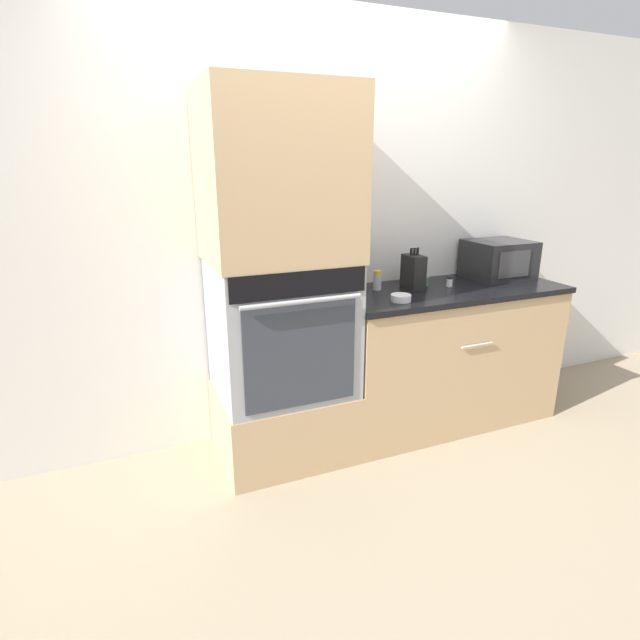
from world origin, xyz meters
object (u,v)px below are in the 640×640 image
object	(u,v)px
microwave	(498,259)
condiment_jar_back	(450,282)
wall_oven	(282,328)
knife_block	(413,272)
condiment_jar_near	(377,280)
condiment_jar_mid	(410,275)
bowl	(401,298)
condiment_jar_far	(425,281)

from	to	relation	value
microwave	condiment_jar_back	world-z (taller)	microwave
wall_oven	condiment_jar_back	size ratio (longest dim) A/B	11.74
knife_block	condiment_jar_near	distance (m)	0.23
microwave	condiment_jar_mid	world-z (taller)	microwave
condiment_jar_mid	condiment_jar_back	distance (m)	0.26
bowl	condiment_jar_mid	xyz separation A→B (m)	(0.30, 0.37, 0.03)
wall_oven	condiment_jar_mid	world-z (taller)	wall_oven
microwave	bowl	bearing A→B (deg)	-163.62
condiment_jar_near	condiment_jar_mid	distance (m)	0.30
microwave	condiment_jar_near	world-z (taller)	microwave
wall_oven	condiment_jar_far	distance (m)	1.01
knife_block	condiment_jar_mid	distance (m)	0.17
condiment_jar_far	condiment_jar_back	bearing A→B (deg)	-29.36
microwave	bowl	size ratio (longest dim) A/B	3.49
bowl	condiment_jar_mid	distance (m)	0.47
wall_oven	condiment_jar_near	world-z (taller)	wall_oven
condiment_jar_far	condiment_jar_back	world-z (taller)	condiment_jar_far
wall_oven	bowl	bearing A→B (deg)	-13.83
bowl	wall_oven	bearing A→B (deg)	166.17
wall_oven	knife_block	bearing A→B (deg)	4.43
bowl	condiment_jar_mid	size ratio (longest dim) A/B	1.17
condiment_jar_mid	condiment_jar_far	distance (m)	0.12
bowl	condiment_jar_far	size ratio (longest dim) A/B	1.64
microwave	knife_block	xyz separation A→B (m)	(-0.70, -0.04, -0.02)
microwave	condiment_jar_far	xyz separation A→B (m)	(-0.59, -0.02, -0.09)
microwave	condiment_jar_back	distance (m)	0.47
bowl	condiment_jar_far	world-z (taller)	condiment_jar_far
condiment_jar_mid	condiment_jar_far	size ratio (longest dim) A/B	1.41
condiment_jar_back	bowl	bearing A→B (deg)	-158.77
knife_block	condiment_jar_far	xyz separation A→B (m)	(0.11, 0.02, -0.07)
knife_block	condiment_jar_back	size ratio (longest dim) A/B	3.96
wall_oven	condiment_jar_back	distance (m)	1.13
microwave	condiment_jar_mid	size ratio (longest dim) A/B	4.07
knife_block	bowl	size ratio (longest dim) A/B	2.19
condiment_jar_near	condiment_jar_far	world-z (taller)	condiment_jar_near
wall_oven	condiment_jar_mid	xyz separation A→B (m)	(0.95, 0.21, 0.17)
condiment_jar_mid	condiment_jar_far	world-z (taller)	condiment_jar_mid
wall_oven	knife_block	xyz separation A→B (m)	(0.88, 0.07, 0.23)
bowl	condiment_jar_back	distance (m)	0.50
microwave	knife_block	world-z (taller)	knife_block
knife_block	wall_oven	bearing A→B (deg)	-175.57
condiment_jar_mid	bowl	bearing A→B (deg)	-128.49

